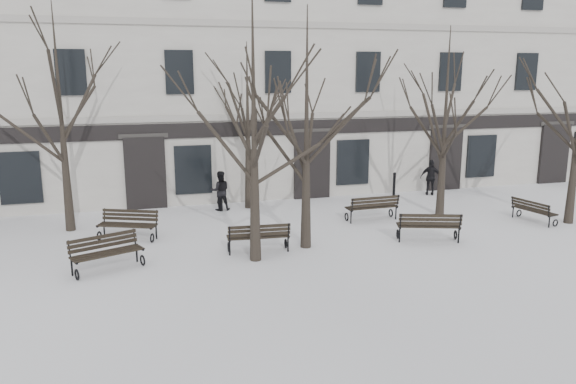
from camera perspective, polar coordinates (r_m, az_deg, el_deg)
name	(u,v)px	position (r m, az deg, el deg)	size (l,w,h in m)	color
ground	(281,265)	(16.32, -0.71, -7.39)	(100.00, 100.00, 0.00)	white
building	(212,69)	(28.08, -7.73, 12.26)	(40.40, 10.20, 11.40)	beige
tree_1	(253,92)	(15.81, -3.54, 10.11)	(5.49, 5.49, 7.84)	black
tree_2	(307,100)	(17.04, 1.91, 9.28)	(5.15, 5.15, 7.36)	black
tree_4	(59,91)	(20.39, -22.25, 9.46)	(5.38, 5.38, 7.69)	black
tree_5	(247,106)	(22.30, -4.14, 8.69)	(4.59, 4.59, 6.56)	black
tree_6	(446,100)	(21.85, 15.79, 9.03)	(4.95, 4.95, 7.07)	black
bench_0	(106,252)	(16.54, -17.97, -5.78)	(2.06, 1.39, 0.99)	black
bench_1	(258,236)	(17.24, -3.02, -4.50)	(1.95, 0.84, 0.96)	black
bench_2	(429,225)	(18.84, 14.10, -3.31)	(2.11, 1.31, 1.01)	black
bench_3	(128,224)	(19.29, -15.94, -3.11)	(2.01, 1.38, 0.97)	black
bench_4	(372,207)	(21.03, 8.58, -1.48)	(1.98, 0.80, 0.98)	black
bench_5	(533,210)	(22.49, 23.64, -1.68)	(0.94, 1.76, 0.85)	black
bollard_a	(221,198)	(22.33, -6.81, -0.60)	(0.13, 0.13, 1.01)	black
bollard_b	(394,184)	(25.12, 10.74, 0.84)	(0.14, 0.14, 1.10)	black
pedestrian_b	(221,210)	(22.62, -6.86, -1.83)	(0.77, 0.60, 1.59)	black
pedestrian_c	(430,195)	(25.95, 14.23, -0.29)	(0.93, 0.39, 1.59)	black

